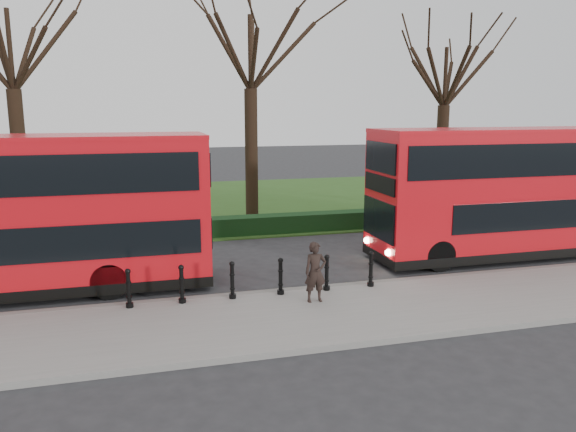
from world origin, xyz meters
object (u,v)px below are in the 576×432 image
object	(u,v)px
bus_lead	(3,217)
bus_rear	(526,192)
pedestrian	(315,272)
bollard_row	(257,279)

from	to	relation	value
bus_lead	bus_rear	distance (m)	17.20
pedestrian	bus_rear	bearing A→B (deg)	19.67
bus_lead	pedestrian	xyz separation A→B (m)	(8.18, -3.25, -1.31)
bollard_row	pedestrian	world-z (taller)	pedestrian
bus_lead	pedestrian	distance (m)	8.89
bollard_row	bus_lead	xyz separation A→B (m)	(-6.74, 2.42, 1.63)
bus_lead	pedestrian	bearing A→B (deg)	-21.66
bus_rear	bus_lead	bearing A→B (deg)	-179.95
bollard_row	pedestrian	xyz separation A→B (m)	(1.43, -0.83, 0.32)
bus_rear	bollard_row	bearing A→B (deg)	-166.91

